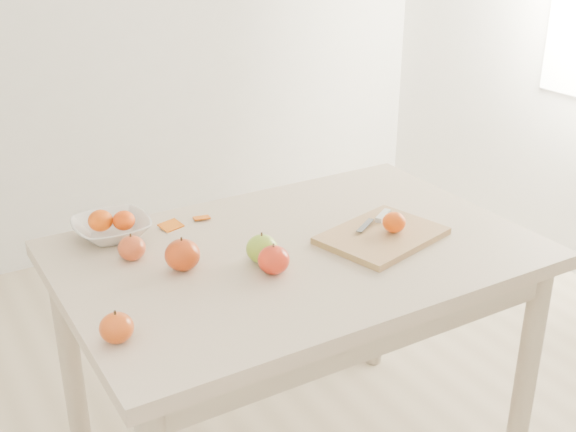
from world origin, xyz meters
TOP-DOWN VIEW (x-y plane):
  - table at (0.00, 0.00)m, footprint 1.20×0.80m
  - cutting_board at (0.22, -0.07)m, footprint 0.36×0.30m
  - board_tangerine at (0.25, -0.08)m, footprint 0.06×0.06m
  - fruit_bowl at (-0.39, 0.31)m, footprint 0.20×0.20m
  - bowl_tangerine_near at (-0.42, 0.32)m, footprint 0.07×0.07m
  - bowl_tangerine_far at (-0.36, 0.29)m, footprint 0.06×0.06m
  - orange_peel_a at (-0.24, 0.28)m, footprint 0.07×0.06m
  - orange_peel_b at (-0.14, 0.29)m, footprint 0.05×0.04m
  - paring_knife at (0.27, 0.00)m, footprint 0.16×0.09m
  - apple_green at (-0.12, -0.02)m, footprint 0.08×0.08m
  - apple_red_a at (-0.39, 0.15)m, footprint 0.07×0.07m
  - apple_red_b at (-0.30, 0.04)m, footprint 0.09×0.09m
  - apple_red_d at (-0.54, -0.18)m, footprint 0.07×0.07m
  - apple_red_e at (-0.12, -0.09)m, footprint 0.08×0.08m

SIDE VIEW (x-z plane):
  - table at x=0.00m, z-range 0.28..1.03m
  - orange_peel_a at x=-0.24m, z-range 0.75..0.76m
  - orange_peel_b at x=-0.14m, z-range 0.75..0.76m
  - cutting_board at x=0.22m, z-range 0.75..0.77m
  - fruit_bowl at x=-0.39m, z-range 0.75..0.80m
  - paring_knife at x=0.27m, z-range 0.77..0.78m
  - apple_red_a at x=-0.39m, z-range 0.75..0.81m
  - apple_red_d at x=-0.54m, z-range 0.75..0.81m
  - apple_red_e at x=-0.12m, z-range 0.75..0.82m
  - apple_green at x=-0.12m, z-range 0.75..0.82m
  - apple_red_b at x=-0.30m, z-range 0.75..0.83m
  - board_tangerine at x=0.25m, z-range 0.77..0.82m
  - bowl_tangerine_far at x=-0.36m, z-range 0.77..0.82m
  - bowl_tangerine_near at x=-0.42m, z-range 0.77..0.83m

